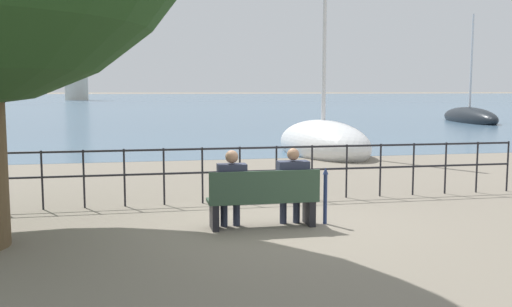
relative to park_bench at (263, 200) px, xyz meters
name	(u,v)px	position (x,y,z in m)	size (l,w,h in m)	color
ground_plane	(262,227)	(0.00, 0.06, -0.43)	(1000.00, 1000.00, 0.00)	gray
harbor_water	(146,97)	(0.00, 158.64, -0.42)	(600.00, 300.00, 0.01)	slate
park_bench	(263,200)	(0.00, 0.00, 0.00)	(1.70, 0.45, 0.90)	#334C38
seated_person_left	(232,185)	(-0.48, 0.08, 0.23)	(0.44, 0.35, 1.20)	#2D3347
seated_person_right	(292,183)	(0.48, 0.07, 0.24)	(0.48, 0.35, 1.22)	#2D3347
promenade_railing	(240,166)	(0.00, 2.09, 0.26)	(11.36, 0.04, 1.05)	black
closed_umbrella	(325,193)	(1.01, 0.05, 0.07)	(0.09, 0.09, 0.90)	navy
sailboat_0	(323,143)	(4.09, 9.54, -0.07)	(2.82, 5.31, 8.87)	white
sailboat_4	(469,117)	(19.48, 25.65, -0.13)	(3.17, 8.02, 7.43)	black
harbor_lighthouse	(75,52)	(-14.72, 116.56, 9.50)	(4.73, 4.73, 21.34)	beige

